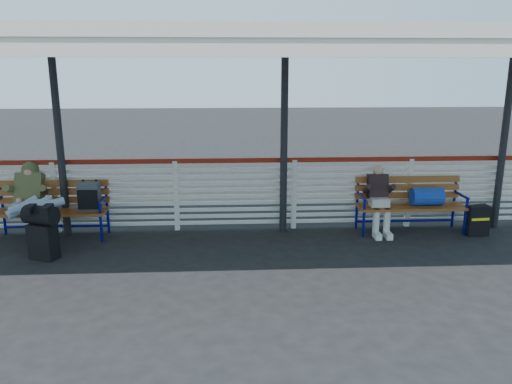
{
  "coord_description": "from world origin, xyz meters",
  "views": [
    {
      "loc": [
        0.9,
        -6.32,
        2.67
      ],
      "look_at": [
        1.3,
        1.0,
        0.87
      ],
      "focal_mm": 35.0,
      "sensor_mm": 36.0,
      "label": 1
    }
  ],
  "objects": [
    {
      "name": "suitcase_side",
      "position": [
        4.98,
        1.35,
        0.25
      ],
      "size": [
        0.38,
        0.25,
        0.5
      ],
      "rotation": [
        0.0,
        0.0,
        0.08
      ],
      "color": "black",
      "rests_on": "ground"
    },
    {
      "name": "bench_right",
      "position": [
        4.03,
        1.61,
        0.58
      ],
      "size": [
        1.8,
        0.56,
        0.92
      ],
      "color": "brown",
      "rests_on": "ground"
    },
    {
      "name": "bench_left",
      "position": [
        -1.78,
        1.62,
        0.6
      ],
      "size": [
        1.8,
        0.56,
        0.93
      ],
      "color": "brown",
      "rests_on": "ground"
    },
    {
      "name": "luggage_stack",
      "position": [
        -1.79,
        0.65,
        0.43
      ],
      "size": [
        0.54,
        0.42,
        0.79
      ],
      "rotation": [
        0.0,
        0.0,
        -0.36
      ],
      "color": "black",
      "rests_on": "ground"
    },
    {
      "name": "traveler_man",
      "position": [
        -2.14,
        1.28,
        0.7
      ],
      "size": [
        0.94,
        1.54,
        0.77
      ],
      "color": "#95AEC8",
      "rests_on": "ground"
    },
    {
      "name": "companion_person",
      "position": [
        3.38,
        1.57,
        0.6
      ],
      "size": [
        0.32,
        0.66,
        1.15
      ],
      "color": "beige",
      "rests_on": "ground"
    },
    {
      "name": "fence",
      "position": [
        0.0,
        1.9,
        0.66
      ],
      "size": [
        12.08,
        0.08,
        1.24
      ],
      "color": "silver",
      "rests_on": "ground"
    },
    {
      "name": "ground",
      "position": [
        0.0,
        0.0,
        0.0
      ],
      "size": [
        60.0,
        60.0,
        0.0
      ],
      "primitive_type": "plane",
      "color": "black",
      "rests_on": "ground"
    },
    {
      "name": "canopy",
      "position": [
        -0.0,
        0.87,
        3.04
      ],
      "size": [
        12.6,
        3.6,
        3.16
      ],
      "color": "silver",
      "rests_on": "ground"
    }
  ]
}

